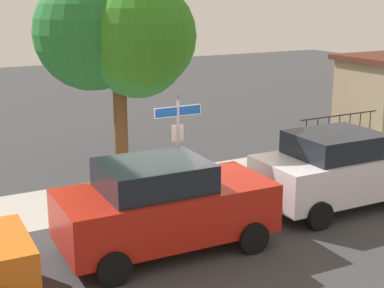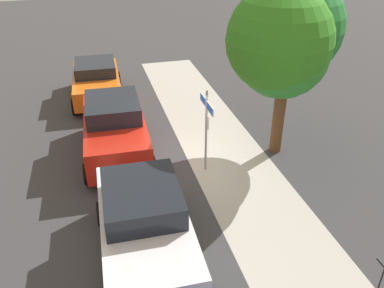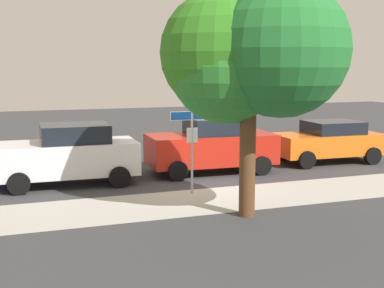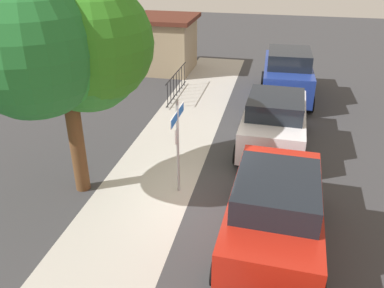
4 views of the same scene
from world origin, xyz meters
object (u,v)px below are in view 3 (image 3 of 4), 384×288
(shade_tree, at_px, (251,55))
(car_orange, at_px, (328,141))
(car_white, at_px, (69,154))
(street_sign, at_px, (192,132))
(car_red, at_px, (212,145))

(shade_tree, height_order, car_orange, shade_tree)
(shade_tree, xyz_separation_m, car_orange, (-5.89, -5.43, -3.05))
(shade_tree, height_order, car_white, shade_tree)
(shade_tree, bearing_deg, street_sign, -77.64)
(car_red, bearing_deg, shade_tree, 79.87)
(car_red, relative_size, car_white, 1.02)
(street_sign, bearing_deg, shade_tree, 102.36)
(shade_tree, bearing_deg, car_white, -53.04)
(street_sign, distance_m, car_red, 3.16)
(street_sign, relative_size, car_orange, 0.64)
(car_orange, relative_size, car_red, 0.94)
(street_sign, height_order, car_orange, street_sign)
(shade_tree, xyz_separation_m, car_red, (-1.09, -5.12, -2.91))
(car_red, bearing_deg, car_white, 4.13)
(street_sign, bearing_deg, car_red, -122.73)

